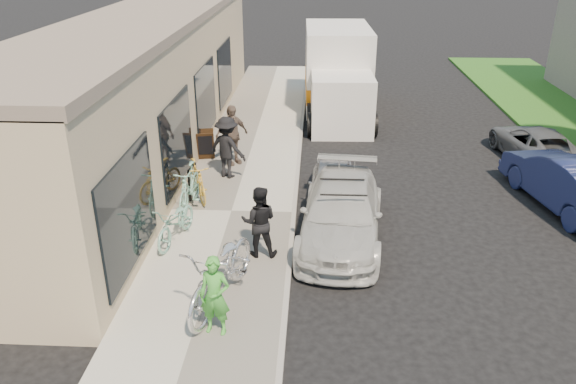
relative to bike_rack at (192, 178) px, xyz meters
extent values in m
plane|color=black|center=(3.11, -3.78, -0.67)|extent=(120.00, 120.00, 0.00)
cube|color=#AFAC9D|center=(1.11, -0.78, -0.59)|extent=(3.00, 34.00, 0.15)
cube|color=gray|center=(2.66, -0.78, -0.60)|extent=(0.12, 34.00, 0.13)
cube|color=#C4B288|center=(-2.14, 4.22, 1.33)|extent=(3.50, 20.00, 4.00)
cube|color=#7B6C5D|center=(-2.14, 4.22, 3.43)|extent=(3.60, 20.00, 0.25)
cube|color=black|center=(-0.37, -3.78, 0.93)|extent=(0.06, 3.00, 2.20)
cube|color=black|center=(-0.37, 0.22, 0.93)|extent=(0.06, 3.00, 2.20)
cube|color=black|center=(-0.37, 4.22, 0.93)|extent=(0.06, 3.00, 2.20)
cube|color=black|center=(-0.37, 8.22, 0.93)|extent=(0.06, 3.00, 2.20)
cylinder|color=black|center=(-0.03, -0.27, -0.10)|extent=(0.06, 0.06, 0.83)
cylinder|color=black|center=(0.03, 0.27, -0.10)|extent=(0.06, 0.06, 0.83)
cylinder|color=black|center=(0.00, 0.00, 0.31)|extent=(0.12, 0.56, 0.06)
cube|color=black|center=(-0.15, 2.62, -0.08)|extent=(0.56, 0.32, 0.87)
cube|color=black|center=(-0.21, 2.93, -0.08)|extent=(0.56, 0.32, 0.87)
cube|color=black|center=(-0.14, 2.59, -0.03)|extent=(0.44, 0.23, 0.62)
imported|color=#B9B9B5|center=(3.79, -1.76, -0.02)|extent=(2.22, 4.59, 1.29)
cylinder|color=black|center=(3.79, -2.24, 0.64)|extent=(1.02, 0.04, 0.04)
cylinder|color=black|center=(3.79, -1.38, 0.64)|extent=(1.02, 0.04, 0.04)
imported|color=#A4A5A9|center=(3.62, 0.21, -0.17)|extent=(1.37, 3.00, 1.00)
cube|color=silver|center=(4.06, 6.00, 0.34)|extent=(2.19, 2.19, 2.02)
cube|color=black|center=(4.06, 6.00, 0.77)|extent=(1.97, 0.12, 0.96)
cube|color=silver|center=(3.97, 9.19, 0.98)|extent=(2.58, 4.54, 3.08)
cube|color=orange|center=(3.97, 9.19, 0.29)|extent=(2.60, 4.56, 0.58)
cylinder|color=black|center=(3.02, 5.44, -0.24)|extent=(0.29, 0.86, 0.85)
cylinder|color=black|center=(5.14, 5.50, -0.24)|extent=(0.29, 0.86, 0.85)
cylinder|color=black|center=(2.98, 6.61, -0.24)|extent=(0.29, 0.86, 0.85)
cylinder|color=black|center=(5.11, 6.67, -0.24)|extent=(0.29, 0.86, 0.85)
cylinder|color=black|center=(2.86, 10.64, -0.24)|extent=(0.29, 0.86, 0.85)
cylinder|color=black|center=(4.98, 10.71, -0.24)|extent=(0.29, 0.86, 0.85)
imported|color=#1A214E|center=(9.62, 0.21, 0.04)|extent=(2.33, 4.53, 1.42)
imported|color=#4F5053|center=(9.96, 3.50, -0.13)|extent=(2.20, 4.02, 1.07)
imported|color=silver|center=(1.51, -4.60, 0.15)|extent=(1.56, 2.71, 1.34)
imported|color=green|center=(1.52, -5.44, 0.21)|extent=(0.58, 0.43, 1.47)
imported|color=black|center=(2.01, -2.83, 0.27)|extent=(0.77, 0.61, 1.57)
imported|color=#7BB8A1|center=(0.06, -0.65, 0.04)|extent=(0.62, 1.87, 1.11)
imported|color=#7BB8A1|center=(0.11, -2.33, -0.07)|extent=(0.95, 1.81, 0.90)
imported|color=gold|center=(0.14, -0.08, -0.02)|extent=(1.12, 1.70, 1.00)
imported|color=black|center=(0.72, 1.38, 0.36)|extent=(1.30, 1.09, 1.75)
imported|color=brown|center=(0.70, 2.39, 0.38)|extent=(1.10, 0.99, 1.80)
camera|label=1|loc=(3.14, -13.20, 5.72)|focal=35.00mm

